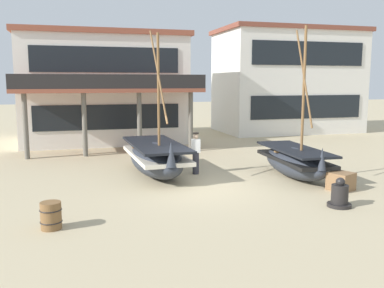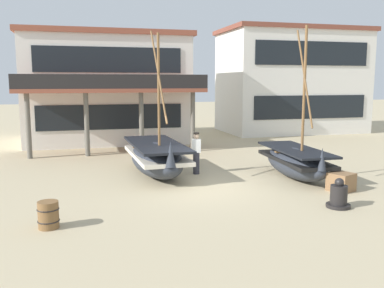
% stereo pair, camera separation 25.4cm
% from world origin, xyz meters
% --- Properties ---
extents(ground_plane, '(120.00, 120.00, 0.00)m').
position_xyz_m(ground_plane, '(0.00, 0.00, 0.00)').
color(ground_plane, tan).
extents(fishing_boat_near_left, '(2.04, 5.07, 5.70)m').
position_xyz_m(fishing_boat_near_left, '(-1.11, 2.37, 0.71)').
color(fishing_boat_near_left, '#2D333D').
rests_on(fishing_boat_near_left, ground).
extents(fishing_boat_centre_large, '(1.74, 4.36, 5.70)m').
position_xyz_m(fishing_boat_centre_large, '(4.02, 0.52, 0.64)').
color(fishing_boat_centre_large, '#2D333D').
rests_on(fishing_boat_centre_large, ground).
extents(fisherman_by_hull, '(0.40, 0.30, 1.68)m').
position_xyz_m(fisherman_by_hull, '(0.47, 2.11, 0.83)').
color(fisherman_by_hull, '#33333D').
rests_on(fisherman_by_hull, ground).
extents(capstan_winch, '(0.71, 0.71, 0.89)m').
position_xyz_m(capstan_winch, '(3.32, -3.39, 0.34)').
color(capstan_winch, black).
rests_on(capstan_winch, ground).
extents(wooden_barrel, '(0.56, 0.56, 0.70)m').
position_xyz_m(wooden_barrel, '(-4.86, -3.06, 0.35)').
color(wooden_barrel, brown).
rests_on(wooden_barrel, ground).
extents(cargo_crate, '(0.98, 0.98, 0.62)m').
position_xyz_m(cargo_crate, '(4.55, -1.72, 0.31)').
color(cargo_crate, olive).
rests_on(cargo_crate, ground).
extents(harbor_building_main, '(9.94, 9.55, 6.60)m').
position_xyz_m(harbor_building_main, '(-2.32, 13.14, 3.31)').
color(harbor_building_main, white).
rests_on(harbor_building_main, ground).
extents(harbor_building_annex, '(10.31, 6.09, 7.48)m').
position_xyz_m(harbor_building_annex, '(11.24, 14.67, 3.75)').
color(harbor_building_annex, white).
rests_on(harbor_building_annex, ground).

